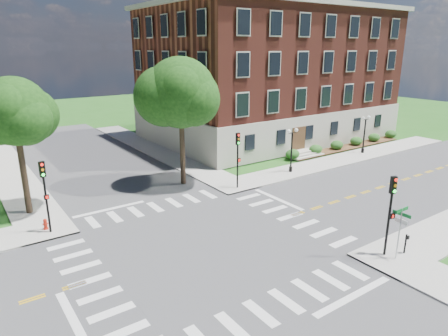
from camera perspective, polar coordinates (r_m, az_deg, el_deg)
ground at (r=25.34m, az=-2.62°, el=-10.73°), size 160.00×160.00×0.00m
road_ew at (r=25.33m, az=-2.62°, el=-10.72°), size 90.00×12.00×0.01m
road_ns at (r=25.33m, az=-2.62°, el=-10.72°), size 12.00×90.00×0.01m
sidewalk_ne at (r=45.44m, az=3.32°, el=1.99°), size 34.00×34.00×0.12m
crosswalk_east at (r=29.42m, az=9.38°, el=-6.86°), size 2.20×10.20×0.02m
stop_bar_east at (r=32.44m, az=7.73°, el=-4.48°), size 0.40×5.50×0.00m
main_building at (r=54.62m, az=6.37°, el=13.25°), size 30.60×22.40×16.50m
shrub_row at (r=50.42m, az=17.06°, el=2.70°), size 18.00×2.00×1.30m
tree_c at (r=30.89m, az=-27.76°, el=7.10°), size 4.73×4.73×9.80m
tree_d at (r=33.99m, az=-6.22°, el=10.60°), size 5.95×5.95×10.94m
traffic_signal_se at (r=24.42m, az=22.72°, el=-5.00°), size 0.38×0.45×4.80m
traffic_signal_ne at (r=33.57m, az=1.98°, el=2.13°), size 0.34×0.38×4.80m
traffic_signal_nw at (r=27.75m, az=-24.23°, el=-2.61°), size 0.37×0.44×4.80m
twin_lamp_west at (r=38.71m, az=9.64°, el=2.89°), size 1.36×0.36×4.23m
twin_lamp_east at (r=47.90m, az=19.43°, el=4.85°), size 1.36×0.36×4.23m
street_sign_pole at (r=24.56m, az=23.91°, el=-7.24°), size 1.10×1.10×3.10m
push_button_post at (r=25.97m, az=24.54°, el=-9.68°), size 0.14×0.21×1.20m
fire_hydrant at (r=29.24m, az=-24.15°, el=-7.36°), size 0.35×0.35×0.75m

